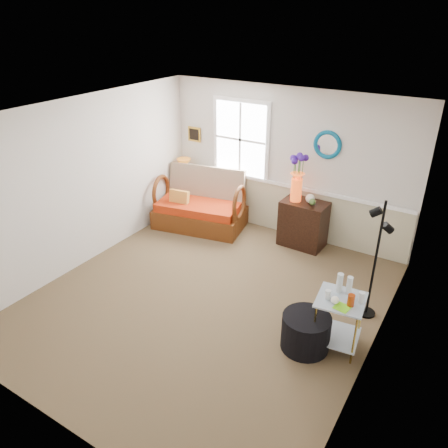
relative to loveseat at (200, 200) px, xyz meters
The scene contains 19 objects.
floor 2.39m from the loveseat, 52.99° to the right, with size 4.50×5.00×0.01m, color brown.
ceiling 3.11m from the loveseat, 52.99° to the right, with size 4.50×5.00×0.01m, color white.
walls 2.45m from the loveseat, 52.99° to the right, with size 4.51×5.01×2.60m.
wainscot 1.53m from the loveseat, 23.99° to the left, with size 4.46×0.02×0.90m, color #B8B08F.
chair_rail 1.58m from the loveseat, 23.65° to the left, with size 4.46×0.04×0.06m, color white.
window 1.33m from the loveseat, 50.80° to the left, with size 1.14×0.06×1.44m, color white, non-canonical shape.
picture 1.30m from the loveseat, 129.85° to the left, with size 0.28×0.03×0.28m, color #AE832A.
mirror 2.51m from the loveseat, 16.52° to the left, with size 0.47×0.47×0.07m, color #0375A1.
loveseat is the anchor object (origin of this frame).
throw_pillow 0.38m from the loveseat, 146.38° to the right, with size 0.37×0.09×0.37m, color orange, non-canonical shape.
lamp_stand 0.82m from the loveseat, 145.73° to the left, with size 0.33×0.33×0.59m, color black, non-canonical shape.
table_lamp 0.85m from the loveseat, 146.52° to the left, with size 0.27×0.27×0.50m, color orange, non-canonical shape.
potted_plant 0.70m from the loveseat, 140.25° to the left, with size 0.34×0.37×0.29m, color #405E2A.
cabinet 1.95m from the loveseat, 10.04° to the left, with size 0.75×0.48×0.81m, color black, non-canonical shape.
flower_vase 1.91m from the loveseat, 10.28° to the left, with size 0.24×0.24×0.81m, color #E84A14, non-canonical shape.
side_table 3.73m from the loveseat, 28.99° to the right, with size 0.55×0.55×0.69m, color #AE8D34, non-canonical shape.
tabletop_items 3.77m from the loveseat, 28.75° to the right, with size 0.42×0.42×0.25m, color silver, non-canonical shape.
floor_lamp 3.57m from the loveseat, 16.06° to the right, with size 0.24×0.24×1.67m, color black, non-canonical shape.
ottoman 3.60m from the loveseat, 34.51° to the right, with size 0.59×0.59×0.45m, color black.
Camera 1 is at (2.89, -4.18, 3.74)m, focal length 35.00 mm.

